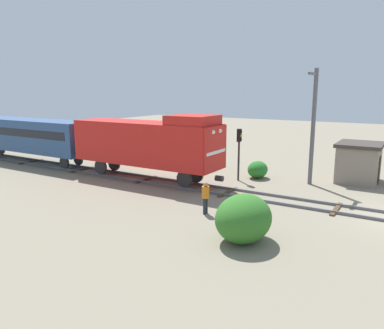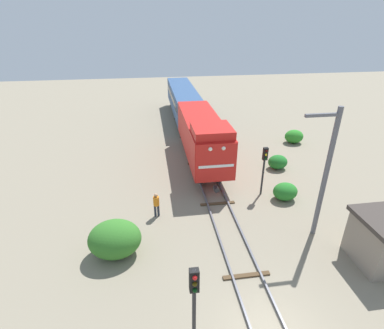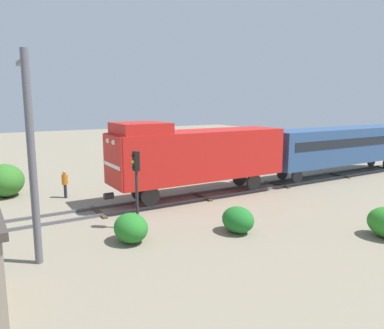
% 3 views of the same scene
% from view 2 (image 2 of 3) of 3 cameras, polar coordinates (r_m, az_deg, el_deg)
% --- Properties ---
extents(locomotive, '(2.90, 11.60, 4.60)m').
position_cam_2_polar(locomotive, '(25.09, 1.99, 5.66)').
color(locomotive, red).
rests_on(locomotive, railway_track).
extents(passenger_car_leading, '(2.84, 14.00, 3.66)m').
position_cam_2_polar(passenger_car_leading, '(37.78, -1.68, 12.41)').
color(passenger_car_leading, '#2D4C7A').
rests_on(passenger_car_leading, railway_track).
extents(traffic_signal_near, '(0.32, 0.34, 4.51)m').
position_cam_2_polar(traffic_signal_near, '(11.00, 0.41, -24.54)').
color(traffic_signal_near, '#262628').
rests_on(traffic_signal_near, ground).
extents(traffic_signal_mid, '(0.32, 0.34, 3.68)m').
position_cam_2_polar(traffic_signal_mid, '(21.31, 13.62, 0.39)').
color(traffic_signal_mid, '#262628').
rests_on(traffic_signal_mid, ground).
extents(worker_by_signal, '(0.38, 0.38, 1.70)m').
position_cam_2_polar(worker_by_signal, '(19.31, -6.81, -7.32)').
color(worker_by_signal, '#262B38').
rests_on(worker_by_signal, ground).
extents(catenary_mast, '(1.94, 0.28, 7.73)m').
position_cam_2_polar(catenary_mast, '(17.69, 24.05, -1.32)').
color(catenary_mast, '#595960').
rests_on(catenary_mast, ground).
extents(bush_near, '(1.71, 1.40, 1.25)m').
position_cam_2_polar(bush_near, '(22.06, 17.33, -4.94)').
color(bush_near, '#257426').
rests_on(bush_near, ground).
extents(bush_mid, '(2.81, 2.30, 2.04)m').
position_cam_2_polar(bush_mid, '(16.91, -14.48, -13.59)').
color(bush_mid, '#327126').
rests_on(bush_mid, ground).
extents(bush_far, '(1.64, 1.34, 1.19)m').
position_cam_2_polar(bush_far, '(26.31, 16.01, 0.46)').
color(bush_far, '#1F6E26').
rests_on(bush_far, ground).
extents(bush_back, '(1.87, 1.53, 1.36)m').
position_cam_2_polar(bush_back, '(32.27, 18.85, 5.08)').
color(bush_back, '#2A8226').
rests_on(bush_back, ground).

